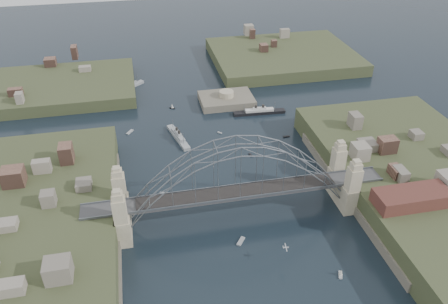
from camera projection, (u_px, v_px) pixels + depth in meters
ground at (237, 215)px, 126.32m from camera, size 500.00×500.00×0.00m
bridge at (238, 180)px, 119.62m from camera, size 84.00×13.80×24.60m
shore_west at (23, 239)px, 115.33m from camera, size 50.50×90.00×12.00m
shore_east at (420, 184)px, 135.17m from camera, size 50.50×90.00×12.00m
headland_nw at (65, 91)px, 194.55m from camera, size 60.00×45.00×9.00m
headland_ne at (283, 60)px, 224.91m from camera, size 70.00×55.00×9.50m
fort_island at (226, 104)px, 186.07m from camera, size 22.00×16.00×9.40m
wharf_shed at (412, 198)px, 117.00m from camera, size 20.00×8.00×4.00m
finger_pier at (416, 265)px, 109.69m from camera, size 4.00×22.00×1.40m
naval_cruiser_near at (178, 137)px, 161.05m from camera, size 6.63×18.38×5.49m
naval_cruiser_far at (130, 86)px, 197.85m from camera, size 12.95×11.71×5.19m
ocean_liner at (259, 112)px, 177.45m from camera, size 20.94×4.00×5.11m
aeroplane at (285, 247)px, 108.09m from camera, size 1.52×2.78×0.40m
small_boat_a at (164, 193)px, 134.41m from camera, size 2.61×1.54×0.45m
small_boat_b at (251, 155)px, 152.19m from camera, size 1.09×2.16×0.45m
small_boat_c at (241, 241)px, 117.26m from camera, size 2.90×3.38×0.45m
small_boat_d at (286, 137)px, 162.53m from camera, size 2.47×0.89×0.45m
small_boat_e at (130, 132)px, 165.23m from camera, size 3.02×3.64×0.45m
small_boat_f at (220, 133)px, 164.81m from camera, size 1.64×1.72×0.45m
small_boat_g at (341, 273)px, 107.20m from camera, size 1.73×2.67×2.38m
small_boat_h at (172, 106)px, 181.20m from camera, size 2.30×1.86×2.38m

